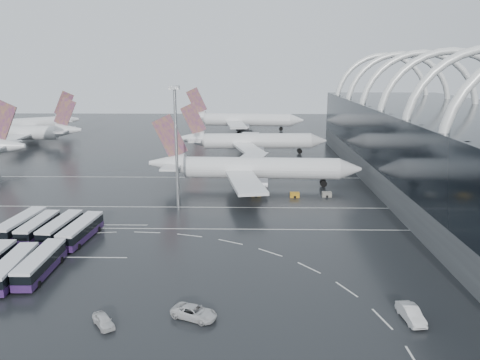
{
  "coord_description": "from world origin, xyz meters",
  "views": [
    {
      "loc": [
        9.96,
        -87.24,
        31.15
      ],
      "look_at": [
        8.16,
        9.19,
        7.0
      ],
      "focal_mm": 35.0,
      "sensor_mm": 36.0,
      "label": 1
    }
  ],
  "objects_px": {
    "bus_row_near_a": "(21,225)",
    "bus_row_near_c": "(61,228)",
    "airliner_main": "(251,168)",
    "van_curve_c": "(411,314)",
    "bus_row_near_d": "(81,230)",
    "bus_row_far_c": "(41,264)",
    "floodlight_mast": "(176,132)",
    "gse_cart_belly_a": "(295,195)",
    "jet_remote_far": "(30,124)",
    "airliner_gate_b": "(250,141)",
    "van_curve_b": "(104,321)",
    "bus_row_far_b": "(13,268)",
    "gse_cart_belly_d": "(327,194)",
    "jet_remote_mid": "(28,133)",
    "bus_row_near_b": "(38,227)",
    "van_curve_a": "(194,312)",
    "gse_cart_belly_c": "(256,194)",
    "airliner_gate_c": "(241,120)"
  },
  "relations": [
    {
      "from": "van_curve_a",
      "to": "gse_cart_belly_d",
      "type": "xyz_separation_m",
      "value": [
        25.54,
        55.5,
        -0.21
      ]
    },
    {
      "from": "jet_remote_mid",
      "to": "bus_row_near_d",
      "type": "distance_m",
      "value": 114.69
    },
    {
      "from": "jet_remote_far",
      "to": "gse_cart_belly_d",
      "type": "bearing_deg",
      "value": 108.48
    },
    {
      "from": "van_curve_a",
      "to": "gse_cart_belly_a",
      "type": "bearing_deg",
      "value": 5.39
    },
    {
      "from": "airliner_gate_b",
      "to": "van_curve_c",
      "type": "xyz_separation_m",
      "value": [
        19.93,
        -109.33,
        -3.64
      ]
    },
    {
      "from": "jet_remote_mid",
      "to": "gse_cart_belly_c",
      "type": "height_order",
      "value": "jet_remote_mid"
    },
    {
      "from": "bus_row_near_b",
      "to": "bus_row_near_d",
      "type": "height_order",
      "value": "bus_row_near_d"
    },
    {
      "from": "airliner_gate_b",
      "to": "gse_cart_belly_a",
      "type": "xyz_separation_m",
      "value": [
        10.7,
        -54.41,
        -3.94
      ]
    },
    {
      "from": "bus_row_near_a",
      "to": "bus_row_near_c",
      "type": "height_order",
      "value": "bus_row_near_a"
    },
    {
      "from": "jet_remote_far",
      "to": "airliner_gate_b",
      "type": "bearing_deg",
      "value": 124.72
    },
    {
      "from": "airliner_gate_b",
      "to": "bus_row_near_b",
      "type": "height_order",
      "value": "airliner_gate_b"
    },
    {
      "from": "airliner_main",
      "to": "floodlight_mast",
      "type": "xyz_separation_m",
      "value": [
        -16.28,
        -18.02,
        12.01
      ]
    },
    {
      "from": "airliner_gate_b",
      "to": "bus_row_near_d",
      "type": "xyz_separation_m",
      "value": [
        -30.59,
        -83.0,
        -2.71
      ]
    },
    {
      "from": "airliner_gate_b",
      "to": "floodlight_mast",
      "type": "bearing_deg",
      "value": -106.67
    },
    {
      "from": "airliner_main",
      "to": "bus_row_far_b",
      "type": "distance_m",
      "value": 65.37
    },
    {
      "from": "airliner_gate_c",
      "to": "van_curve_a",
      "type": "distance_m",
      "value": 168.37
    },
    {
      "from": "jet_remote_mid",
      "to": "bus_row_far_b",
      "type": "bearing_deg",
      "value": 108.78
    },
    {
      "from": "airliner_gate_b",
      "to": "bus_row_far_c",
      "type": "xyz_separation_m",
      "value": [
        -31.7,
        -97.32,
        -2.74
      ]
    },
    {
      "from": "airliner_gate_b",
      "to": "floodlight_mast",
      "type": "relative_size",
      "value": 1.96
    },
    {
      "from": "jet_remote_far",
      "to": "bus_row_near_c",
      "type": "xyz_separation_m",
      "value": [
        62.27,
        -123.82,
        -3.17
      ]
    },
    {
      "from": "bus_row_near_a",
      "to": "gse_cart_belly_a",
      "type": "relative_size",
      "value": 6.29
    },
    {
      "from": "airliner_main",
      "to": "van_curve_c",
      "type": "xyz_separation_m",
      "value": [
        19.75,
        -65.38,
        -3.78
      ]
    },
    {
      "from": "bus_row_near_a",
      "to": "floodlight_mast",
      "type": "relative_size",
      "value": 0.52
    },
    {
      "from": "van_curve_b",
      "to": "floodlight_mast",
      "type": "bearing_deg",
      "value": 51.19
    },
    {
      "from": "bus_row_near_d",
      "to": "gse_cart_belly_a",
      "type": "relative_size",
      "value": 6.24
    },
    {
      "from": "bus_row_near_a",
      "to": "bus_row_near_d",
      "type": "relative_size",
      "value": 1.01
    },
    {
      "from": "bus_row_far_b",
      "to": "gse_cart_belly_a",
      "type": "height_order",
      "value": "bus_row_far_b"
    },
    {
      "from": "gse_cart_belly_c",
      "to": "airliner_main",
      "type": "bearing_deg",
      "value": 97.61
    },
    {
      "from": "airliner_gate_c",
      "to": "jet_remote_mid",
      "type": "height_order",
      "value": "airliner_gate_c"
    },
    {
      "from": "van_curve_b",
      "to": "bus_row_near_c",
      "type": "bearing_deg",
      "value": 82.87
    },
    {
      "from": "gse_cart_belly_d",
      "to": "bus_row_near_d",
      "type": "bearing_deg",
      "value": -149.29
    },
    {
      "from": "airliner_main",
      "to": "bus_row_near_b",
      "type": "bearing_deg",
      "value": -134.54
    },
    {
      "from": "airliner_gate_b",
      "to": "bus_row_near_b",
      "type": "distance_m",
      "value": 90.12
    },
    {
      "from": "floodlight_mast",
      "to": "gse_cart_belly_c",
      "type": "height_order",
      "value": "floodlight_mast"
    },
    {
      "from": "bus_row_near_a",
      "to": "gse_cart_belly_c",
      "type": "relative_size",
      "value": 5.95
    },
    {
      "from": "bus_row_far_c",
      "to": "bus_row_far_b",
      "type": "bearing_deg",
      "value": 113.13
    },
    {
      "from": "bus_row_far_b",
      "to": "gse_cart_belly_d",
      "type": "bearing_deg",
      "value": -53.52
    },
    {
      "from": "jet_remote_far",
      "to": "gse_cart_belly_d",
      "type": "height_order",
      "value": "jet_remote_far"
    },
    {
      "from": "bus_row_near_d",
      "to": "bus_row_far_c",
      "type": "relative_size",
      "value": 1.03
    },
    {
      "from": "bus_row_near_a",
      "to": "airliner_main",
      "type": "bearing_deg",
      "value": -44.72
    },
    {
      "from": "van_curve_a",
      "to": "floodlight_mast",
      "type": "xyz_separation_m",
      "value": [
        -8.99,
        47.4,
        15.87
      ]
    },
    {
      "from": "jet_remote_mid",
      "to": "bus_row_near_d",
      "type": "height_order",
      "value": "jet_remote_mid"
    },
    {
      "from": "bus_row_far_b",
      "to": "van_curve_b",
      "type": "bearing_deg",
      "value": -129.49
    },
    {
      "from": "bus_row_near_a",
      "to": "bus_row_far_c",
      "type": "height_order",
      "value": "bus_row_near_a"
    },
    {
      "from": "bus_row_far_b",
      "to": "gse_cart_belly_d",
      "type": "relative_size",
      "value": 5.98
    },
    {
      "from": "bus_row_far_b",
      "to": "gse_cart_belly_a",
      "type": "relative_size",
      "value": 6.03
    },
    {
      "from": "bus_row_far_b",
      "to": "van_curve_c",
      "type": "relative_size",
      "value": 2.45
    },
    {
      "from": "van_curve_a",
      "to": "gse_cart_belly_a",
      "type": "relative_size",
      "value": 2.67
    },
    {
      "from": "van_curve_c",
      "to": "van_curve_b",
      "type": "bearing_deg",
      "value": 176.75
    },
    {
      "from": "bus_row_near_a",
      "to": "floodlight_mast",
      "type": "distance_m",
      "value": 35.64
    }
  ]
}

